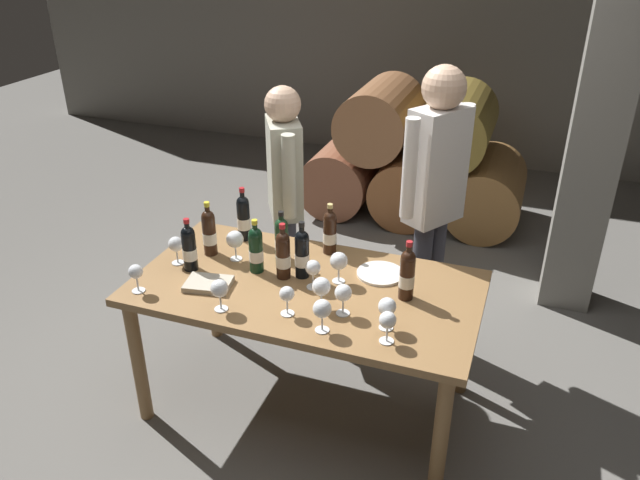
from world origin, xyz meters
TOP-DOWN VIEW (x-y plane):
  - ground_plane at (0.00, 0.00)m, footprint 14.00×14.00m
  - cellar_back_wall at (0.00, 4.20)m, footprint 10.00×0.24m
  - barrel_stack at (0.00, 2.60)m, footprint 1.86×0.90m
  - stone_pillar at (1.30, 1.60)m, footprint 0.32×0.32m
  - dining_table at (0.00, 0.00)m, footprint 1.70×0.90m
  - wine_bottle_0 at (-0.21, 0.20)m, footprint 0.07×0.07m
  - wine_bottle_1 at (-0.60, 0.12)m, footprint 0.07×0.07m
  - wine_bottle_2 at (-0.05, 0.07)m, footprint 0.07×0.07m
  - wine_bottle_3 at (0.49, 0.05)m, footprint 0.07×0.07m
  - wine_bottle_4 at (-0.29, 0.04)m, footprint 0.07×0.07m
  - wine_bottle_5 at (-0.00, 0.35)m, footprint 0.07×0.07m
  - wine_bottle_6 at (-0.13, 0.03)m, footprint 0.07×0.07m
  - wine_bottle_7 at (-0.50, 0.34)m, footprint 0.07×0.07m
  - wine_bottle_8 at (-0.61, -0.06)m, footprint 0.07×0.07m
  - wine_glass_0 at (-0.74, -0.33)m, footprint 0.07×0.07m
  - wine_glass_1 at (0.04, -0.01)m, footprint 0.08×0.08m
  - wine_glass_2 at (-0.29, -0.34)m, footprint 0.08×0.08m
  - wine_glass_3 at (0.25, -0.18)m, footprint 0.08×0.08m
  - wine_glass_4 at (-0.44, 0.11)m, footprint 0.09×0.09m
  - wine_glass_5 at (0.14, 0.08)m, footprint 0.09×0.09m
  - wine_glass_6 at (0.01, -0.27)m, footprint 0.07×0.07m
  - wine_glass_7 at (-0.71, -0.03)m, footprint 0.08×0.08m
  - wine_glass_8 at (0.46, -0.22)m, footprint 0.08×0.08m
  - wine_glass_9 at (0.20, -0.33)m, footprint 0.08×0.08m
  - wine_glass_10 at (0.14, -0.17)m, footprint 0.09×0.09m
  - wine_glass_11 at (0.49, -0.31)m, footprint 0.07×0.07m
  - tasting_notebook at (-0.44, -0.18)m, footprint 0.24×0.20m
  - serving_plate at (0.32, 0.22)m, footprint 0.24×0.24m
  - sommelier_presenting at (0.47, 0.75)m, footprint 0.32×0.43m
  - taster_seated_left at (-0.41, 0.72)m, footprint 0.32×0.44m

SIDE VIEW (x-z plane):
  - ground_plane at x=0.00m, z-range 0.00..0.00m
  - barrel_stack at x=0.00m, z-range -0.05..1.09m
  - dining_table at x=0.00m, z-range 0.29..1.05m
  - serving_plate at x=0.32m, z-range 0.76..0.77m
  - tasting_notebook at x=-0.44m, z-range 0.76..0.79m
  - wine_glass_6 at x=0.01m, z-range 0.79..0.93m
  - wine_glass_0 at x=-0.74m, z-range 0.79..0.94m
  - wine_glass_11 at x=0.49m, z-range 0.79..0.94m
  - wine_glass_1 at x=0.04m, z-range 0.79..0.94m
  - wine_glass_7 at x=-0.71m, z-range 0.79..0.94m
  - wine_glass_3 at x=0.25m, z-range 0.79..0.95m
  - wine_glass_8 at x=0.46m, z-range 0.79..0.95m
  - wine_glass_9 at x=0.20m, z-range 0.79..0.95m
  - wine_glass_2 at x=-0.29m, z-range 0.79..0.95m
  - wine_glass_10 at x=0.14m, z-range 0.79..0.95m
  - wine_glass_5 at x=0.14m, z-range 0.79..0.95m
  - wine_glass_4 at x=-0.44m, z-range 0.79..0.96m
  - wine_bottle_0 at x=-0.21m, z-range 0.74..1.02m
  - wine_bottle_5 at x=0.00m, z-range 0.74..1.03m
  - wine_bottle_8 at x=-0.61m, z-range 0.74..1.03m
  - wine_bottle_4 at x=-0.29m, z-range 0.74..1.03m
  - wine_bottle_6 at x=-0.13m, z-range 0.74..1.04m
  - wine_bottle_3 at x=0.49m, z-range 0.74..1.04m
  - wine_bottle_2 at x=-0.05m, z-range 0.74..1.04m
  - wine_bottle_1 at x=-0.60m, z-range 0.74..1.04m
  - wine_bottle_7 at x=-0.50m, z-range 0.74..1.05m
  - taster_seated_left at x=-0.41m, z-range 0.15..1.69m
  - sommelier_presenting at x=0.47m, z-range 0.19..1.90m
  - stone_pillar at x=1.30m, z-range 0.00..2.60m
  - cellar_back_wall at x=0.00m, z-range 0.00..2.80m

